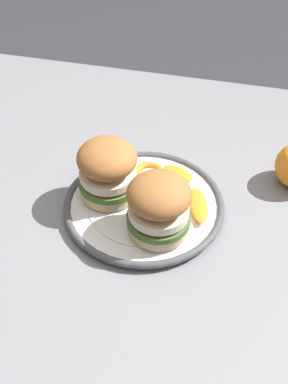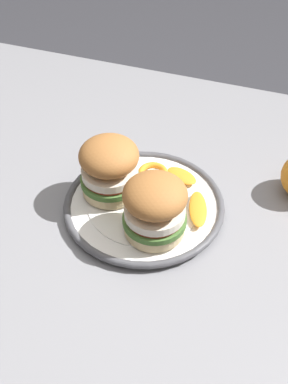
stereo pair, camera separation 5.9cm
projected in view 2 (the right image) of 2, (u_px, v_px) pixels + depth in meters
name	position (u px, v px, depth m)	size (l,w,h in m)	color
dining_table	(168.00, 250.00, 0.93)	(1.43, 0.82, 0.74)	gray
dinner_plate	(144.00, 205.00, 0.86)	(0.26, 0.26, 0.02)	white
sandwich_half_left	(155.00, 207.00, 0.77)	(0.13, 0.13, 0.10)	beige
sandwich_half_right	(110.00, 167.00, 0.84)	(0.12, 0.12, 0.10)	beige
orange_peel_curled	(153.00, 173.00, 0.90)	(0.06, 0.06, 0.01)	orange
orange_peel_strip_long	(197.00, 210.00, 0.83)	(0.05, 0.08, 0.01)	orange
orange_peel_strip_short	(184.00, 176.00, 0.89)	(0.07, 0.05, 0.01)	orange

